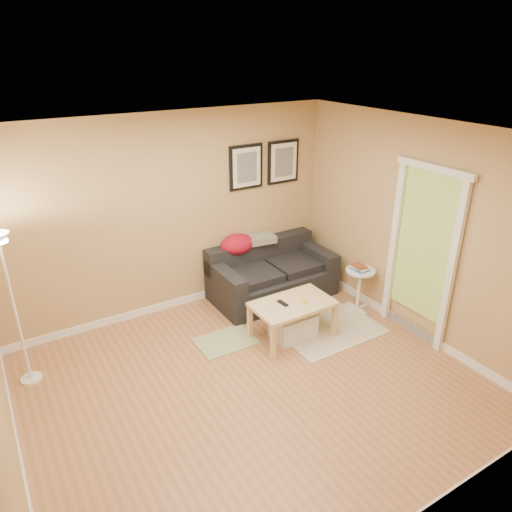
% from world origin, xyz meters
% --- Properties ---
extents(floor, '(4.50, 4.50, 0.00)m').
position_xyz_m(floor, '(0.00, 0.00, 0.00)').
color(floor, '#B16E4C').
rests_on(floor, ground).
extents(ceiling, '(4.50, 4.50, 0.00)m').
position_xyz_m(ceiling, '(0.00, 0.00, 2.60)').
color(ceiling, white).
rests_on(ceiling, wall_back).
extents(wall_back, '(4.50, 0.00, 4.50)m').
position_xyz_m(wall_back, '(0.00, 2.00, 1.30)').
color(wall_back, tan).
rests_on(wall_back, ground).
extents(wall_front, '(4.50, 0.00, 4.50)m').
position_xyz_m(wall_front, '(0.00, -2.00, 1.30)').
color(wall_front, tan).
rests_on(wall_front, ground).
extents(wall_right, '(0.00, 4.00, 4.00)m').
position_xyz_m(wall_right, '(2.25, 0.00, 1.30)').
color(wall_right, tan).
rests_on(wall_right, ground).
extents(baseboard_back, '(4.50, 0.02, 0.10)m').
position_xyz_m(baseboard_back, '(0.00, 1.99, 0.05)').
color(baseboard_back, white).
rests_on(baseboard_back, ground).
extents(baseboard_left, '(0.02, 4.00, 0.10)m').
position_xyz_m(baseboard_left, '(-2.24, 0.00, 0.05)').
color(baseboard_left, white).
rests_on(baseboard_left, ground).
extents(baseboard_right, '(0.02, 4.00, 0.10)m').
position_xyz_m(baseboard_right, '(2.24, 0.00, 0.05)').
color(baseboard_right, white).
rests_on(baseboard_right, ground).
extents(sofa, '(1.70, 0.90, 0.75)m').
position_xyz_m(sofa, '(1.24, 1.53, 0.38)').
color(sofa, black).
rests_on(sofa, ground).
extents(red_throw, '(0.48, 0.36, 0.28)m').
position_xyz_m(red_throw, '(0.86, 1.85, 0.77)').
color(red_throw, '#B21036').
rests_on(red_throw, sofa).
extents(plaid_throw, '(0.45, 0.32, 0.10)m').
position_xyz_m(plaid_throw, '(1.22, 1.84, 0.78)').
color(plaid_throw, tan).
rests_on(plaid_throw, sofa).
extents(framed_print_left, '(0.50, 0.04, 0.60)m').
position_xyz_m(framed_print_left, '(1.08, 1.98, 1.80)').
color(framed_print_left, black).
rests_on(framed_print_left, wall_back).
extents(framed_print_right, '(0.50, 0.04, 0.60)m').
position_xyz_m(framed_print_right, '(1.68, 1.98, 1.80)').
color(framed_print_right, black).
rests_on(framed_print_right, wall_back).
extents(area_rug, '(1.25, 0.85, 0.01)m').
position_xyz_m(area_rug, '(1.37, 0.39, 0.01)').
color(area_rug, beige).
rests_on(area_rug, ground).
extents(green_runner, '(0.70, 0.50, 0.01)m').
position_xyz_m(green_runner, '(0.13, 0.87, 0.01)').
color(green_runner, '#668C4C').
rests_on(green_runner, ground).
extents(coffee_table, '(1.08, 0.81, 0.48)m').
position_xyz_m(coffee_table, '(0.87, 0.53, 0.24)').
color(coffee_table, beige).
rests_on(coffee_table, ground).
extents(remote_control, '(0.07, 0.16, 0.02)m').
position_xyz_m(remote_control, '(0.75, 0.57, 0.49)').
color(remote_control, black).
rests_on(remote_control, coffee_table).
extents(tape_roll, '(0.07, 0.07, 0.03)m').
position_xyz_m(tape_roll, '(0.99, 0.47, 0.50)').
color(tape_roll, yellow).
rests_on(tape_roll, coffee_table).
extents(storage_bin, '(0.53, 0.39, 0.33)m').
position_xyz_m(storage_bin, '(0.89, 0.53, 0.16)').
color(storage_bin, white).
rests_on(storage_bin, ground).
extents(side_table, '(0.39, 0.39, 0.59)m').
position_xyz_m(side_table, '(2.02, 0.62, 0.30)').
color(side_table, white).
rests_on(side_table, ground).
extents(book_stack, '(0.18, 0.23, 0.07)m').
position_xyz_m(book_stack, '(2.01, 0.63, 0.63)').
color(book_stack, '#3662A3').
rests_on(book_stack, side_table).
extents(floor_lamp, '(0.22, 0.22, 1.71)m').
position_xyz_m(floor_lamp, '(-2.00, 1.33, 0.81)').
color(floor_lamp, white).
rests_on(floor_lamp, ground).
extents(doorway, '(0.12, 1.01, 2.13)m').
position_xyz_m(doorway, '(2.20, -0.15, 1.02)').
color(doorway, white).
rests_on(doorway, ground).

